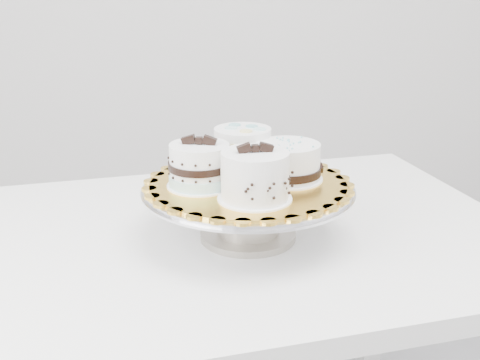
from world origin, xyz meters
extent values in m
cube|color=white|center=(0.12, 0.20, 0.73)|extent=(1.18, 0.85, 0.04)
cube|color=white|center=(0.59, 0.57, 0.36)|extent=(0.05, 0.05, 0.71)
cylinder|color=gray|center=(0.16, 0.17, 0.76)|extent=(0.17, 0.17, 0.01)
cylinder|color=gray|center=(0.16, 0.17, 0.80)|extent=(0.11, 0.11, 0.09)
cylinder|color=silver|center=(0.16, 0.17, 0.85)|extent=(0.36, 0.36, 0.01)
cylinder|color=silver|center=(0.16, 0.17, 0.84)|extent=(0.37, 0.37, 0.00)
cylinder|color=gold|center=(0.16, 0.17, 0.85)|extent=(0.42, 0.42, 0.01)
cylinder|color=white|center=(0.16, 0.09, 0.86)|extent=(0.12, 0.12, 0.00)
cylinder|color=white|center=(0.16, 0.09, 0.90)|extent=(0.11, 0.11, 0.08)
cylinder|color=white|center=(0.08, 0.16, 0.86)|extent=(0.11, 0.11, 0.00)
cylinder|color=white|center=(0.08, 0.16, 0.89)|extent=(0.13, 0.13, 0.07)
cylinder|color=#ABD9D9|center=(0.08, 0.16, 0.87)|extent=(0.11, 0.11, 0.02)
cylinder|color=black|center=(0.08, 0.16, 0.89)|extent=(0.11, 0.11, 0.01)
cylinder|color=white|center=(0.17, 0.25, 0.86)|extent=(0.12, 0.12, 0.00)
cylinder|color=white|center=(0.17, 0.25, 0.90)|extent=(0.14, 0.14, 0.07)
cylinder|color=white|center=(0.24, 0.18, 0.86)|extent=(0.13, 0.13, 0.00)
cylinder|color=white|center=(0.24, 0.18, 0.89)|extent=(0.12, 0.12, 0.06)
cylinder|color=black|center=(0.24, 0.18, 0.87)|extent=(0.12, 0.12, 0.01)
camera|label=1|loc=(-0.01, -0.80, 1.20)|focal=45.00mm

